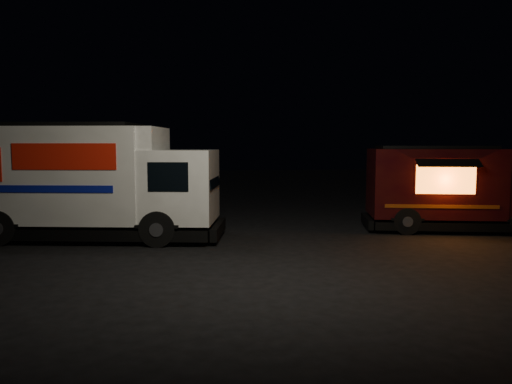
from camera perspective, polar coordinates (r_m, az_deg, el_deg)
name	(u,v)px	position (r m, az deg, el deg)	size (l,w,h in m)	color
ground	(252,247)	(13.54, -0.45, -6.29)	(80.00, 80.00, 0.00)	black
white_truck	(94,181)	(15.29, -17.98, 1.17)	(7.43, 2.53, 3.37)	white
red_truck	(458,188)	(17.25, 22.04, 0.41)	(5.84, 2.15, 2.72)	#360D09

